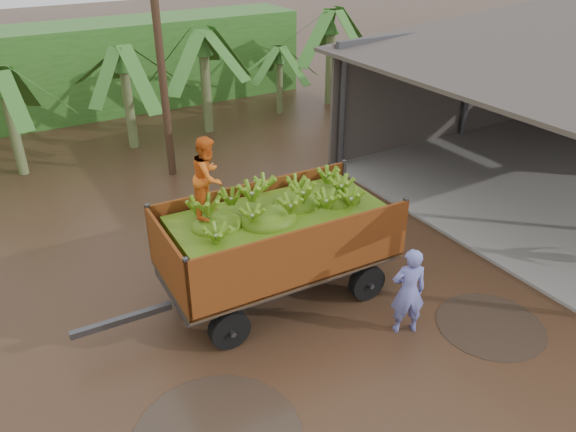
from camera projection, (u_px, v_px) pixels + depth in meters
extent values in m
plane|color=black|center=(294.00, 305.00, 12.20)|extent=(100.00, 100.00, 0.00)
cube|color=gray|center=(571.00, 178.00, 17.91)|extent=(12.00, 10.00, 0.08)
cube|color=#383330|center=(465.00, 83.00, 20.67)|extent=(12.00, 0.12, 4.00)
cube|color=#2D661E|center=(44.00, 75.00, 22.51)|extent=(22.00, 3.00, 3.60)
cube|color=#47474C|center=(122.00, 320.00, 10.80)|extent=(1.96, 0.20, 0.13)
imported|color=orange|center=(208.00, 177.00, 10.67)|extent=(0.97, 0.99, 1.60)
imported|color=#7176CE|center=(408.00, 291.00, 11.01)|extent=(0.82, 0.70, 1.92)
cylinder|color=#47301E|center=(158.00, 38.00, 16.30)|extent=(0.24, 0.24, 8.60)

